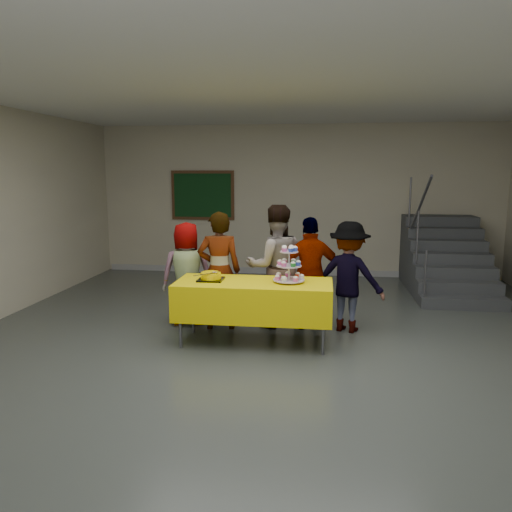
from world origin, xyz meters
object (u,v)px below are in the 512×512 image
at_px(staircase, 444,261).
at_px(schoolchild_c, 275,266).
at_px(bake_table, 254,299).
at_px(noticeboard, 203,195).
at_px(cupcake_stand, 289,267).
at_px(bear_cake, 211,275).
at_px(schoolchild_a, 187,273).
at_px(schoolchild_e, 349,277).
at_px(schoolchild_d, 311,273).
at_px(schoolchild_b, 219,271).

bearing_deg(staircase, schoolchild_c, -136.68).
bearing_deg(bake_table, noticeboard, 111.42).
relative_size(cupcake_stand, bear_cake, 1.24).
bearing_deg(cupcake_stand, schoolchild_a, 155.94).
height_order(bake_table, schoolchild_e, schoolchild_e).
bearing_deg(schoolchild_e, cupcake_stand, 59.38).
height_order(schoolchild_d, noticeboard, noticeboard).
bearing_deg(bear_cake, schoolchild_d, 29.63).
xyz_separation_m(cupcake_stand, noticeboard, (-2.06, 4.16, 0.65)).
height_order(cupcake_stand, staircase, staircase).
bearing_deg(schoolchild_a, schoolchild_e, 165.96).
xyz_separation_m(schoolchild_c, schoolchild_e, (0.97, -0.07, -0.10)).
relative_size(cupcake_stand, noticeboard, 0.34).
bearing_deg(schoolchild_c, bear_cake, 27.65).
distance_m(bake_table, schoolchild_a, 1.22).
relative_size(schoolchild_a, schoolchild_e, 0.98).
bearing_deg(schoolchild_e, bake_table, 48.43).
bearing_deg(schoolchild_b, schoolchild_e, 174.94).
height_order(schoolchild_b, schoolchild_c, schoolchild_c).
xyz_separation_m(schoolchild_b, schoolchild_d, (1.20, 0.16, -0.04)).
bearing_deg(schoolchild_a, schoolchild_c, 169.17).
xyz_separation_m(bear_cake, schoolchild_c, (0.72, 0.72, -0.00)).
bearing_deg(schoolchild_d, schoolchild_b, -5.67).
bearing_deg(schoolchild_c, staircase, -153.73).
distance_m(schoolchild_a, staircase, 4.81).
height_order(schoolchild_a, schoolchild_b, schoolchild_b).
bearing_deg(bake_table, cupcake_stand, 3.59).
distance_m(bear_cake, schoolchild_d, 1.38).
distance_m(cupcake_stand, schoolchild_c, 0.75).
xyz_separation_m(schoolchild_b, schoolchild_e, (1.70, 0.12, -0.06)).
bearing_deg(schoolchild_c, schoolchild_b, -2.07).
bearing_deg(schoolchild_d, bear_cake, 16.37).
distance_m(cupcake_stand, schoolchild_a, 1.59).
distance_m(staircase, noticeboard, 4.82).
bearing_deg(schoolchild_a, schoolchild_d, 167.14).
distance_m(bear_cake, noticeboard, 4.39).
relative_size(schoolchild_a, schoolchild_b, 0.90).
height_order(bear_cake, schoolchild_b, schoolchild_b).
distance_m(cupcake_stand, schoolchild_b, 1.10).
relative_size(schoolchild_c, schoolchild_d, 1.10).
distance_m(bear_cake, schoolchild_e, 1.81).
bearing_deg(schoolchild_b, noticeboard, -82.37).
xyz_separation_m(schoolchild_a, noticeboard, (-0.63, 3.52, 0.89)).
bearing_deg(bear_cake, bake_table, -1.63).
bearing_deg(schoolchild_d, staircase, -144.23).
bearing_deg(schoolchild_a, noticeboard, -93.69).
bearing_deg(cupcake_stand, schoolchild_b, 152.03).
bearing_deg(staircase, bear_cake, -136.39).
bearing_deg(schoolchild_b, bear_cake, 81.42).
bearing_deg(schoolchild_a, staircase, -159.85).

